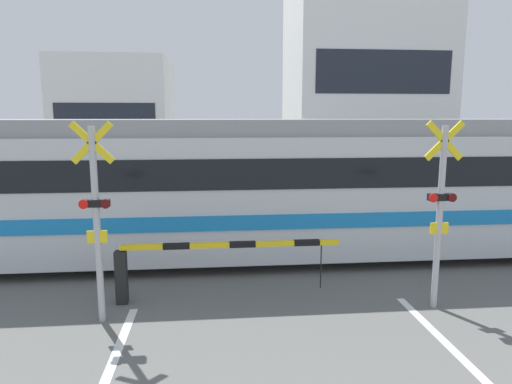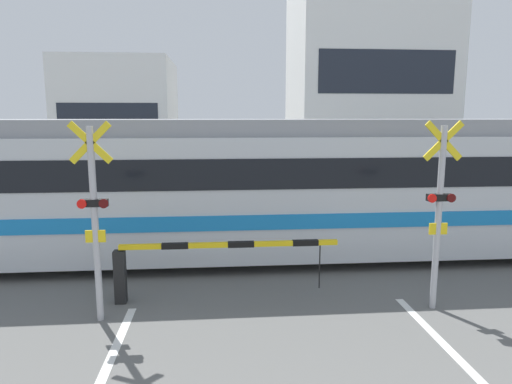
{
  "view_description": "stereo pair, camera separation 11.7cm",
  "coord_description": "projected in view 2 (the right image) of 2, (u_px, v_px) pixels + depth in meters",
  "views": [
    {
      "loc": [
        -1.03,
        -1.17,
        3.38
      ],
      "look_at": [
        0.0,
        9.37,
        1.6
      ],
      "focal_mm": 32.0,
      "sensor_mm": 36.0,
      "label": 1
    },
    {
      "loc": [
        -0.91,
        -1.18,
        3.38
      ],
      "look_at": [
        0.0,
        9.37,
        1.6
      ],
      "focal_mm": 32.0,
      "sensor_mm": 36.0,
      "label": 2
    }
  ],
  "objects": [
    {
      "name": "rail_track_near",
      "position": [
        258.0,
        264.0,
        10.41
      ],
      "size": [
        50.0,
        0.1,
        0.08
      ],
      "color": "#6B6051",
      "rests_on": "ground_plane"
    },
    {
      "name": "crossing_signal_left",
      "position": [
        94.0,
        214.0,
        7.34
      ],
      "size": [
        0.68,
        0.15,
        3.3
      ],
      "color": "#B2B2B7",
      "rests_on": "ground_plane"
    },
    {
      "name": "pedestrian",
      "position": [
        211.0,
        184.0,
        15.98
      ],
      "size": [
        0.38,
        0.22,
        1.72
      ],
      "color": "brown",
      "rests_on": "ground_plane"
    },
    {
      "name": "crossing_barrier_near",
      "position": [
        184.0,
        259.0,
        8.31
      ],
      "size": [
        4.1,
        0.2,
        1.1
      ],
      "color": "black",
      "rests_on": "ground_plane"
    },
    {
      "name": "building_left_of_street",
      "position": [
        122.0,
        123.0,
        22.61
      ],
      "size": [
        5.11,
        5.7,
        6.03
      ],
      "color": "white",
      "rests_on": "ground_plane"
    },
    {
      "name": "rail_track_far",
      "position": [
        253.0,
        246.0,
        11.82
      ],
      "size": [
        50.0,
        0.1,
        0.08
      ],
      "color": "#6B6051",
      "rests_on": "ground_plane"
    },
    {
      "name": "commuter_train",
      "position": [
        339.0,
        183.0,
        11.0
      ],
      "size": [
        18.94,
        2.91,
        3.29
      ],
      "color": "silver",
      "rests_on": "ground_plane"
    },
    {
      "name": "building_right_of_street",
      "position": [
        366.0,
        87.0,
        23.36
      ],
      "size": [
        7.5,
        5.7,
        9.68
      ],
      "color": "white",
      "rests_on": "ground_plane"
    },
    {
      "name": "crossing_barrier_far",
      "position": [
        299.0,
        202.0,
        13.72
      ],
      "size": [
        4.1,
        0.2,
        1.1
      ],
      "color": "black",
      "rests_on": "ground_plane"
    },
    {
      "name": "crossing_signal_right",
      "position": [
        439.0,
        207.0,
        7.83
      ],
      "size": [
        0.68,
        0.15,
        3.3
      ],
      "color": "#B2B2B7",
      "rests_on": "ground_plane"
    }
  ]
}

